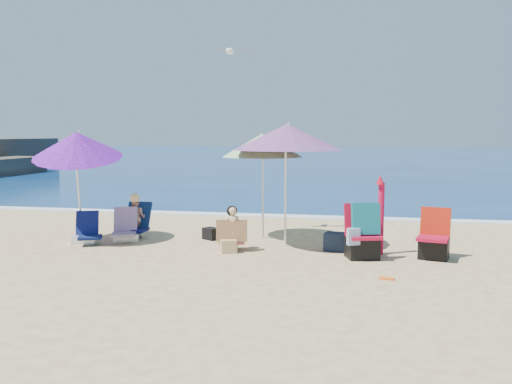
% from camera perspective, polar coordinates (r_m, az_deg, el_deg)
% --- Properties ---
extents(ground, '(120.00, 120.00, 0.00)m').
position_cam_1_polar(ground, '(9.79, 0.60, -7.06)').
color(ground, '#D8BC84').
rests_on(ground, ground).
extents(sea, '(120.00, 80.00, 0.12)m').
position_cam_1_polar(sea, '(54.46, 9.25, 3.58)').
color(sea, navy).
rests_on(sea, ground).
extents(foam, '(120.00, 0.50, 0.04)m').
position_cam_1_polar(foam, '(14.75, 4.21, -2.55)').
color(foam, white).
rests_on(foam, ground).
extents(umbrella_turquoise, '(2.25, 2.25, 2.45)m').
position_cam_1_polar(umbrella_turquoise, '(10.73, 3.24, 5.69)').
color(umbrella_turquoise, white).
rests_on(umbrella_turquoise, ground).
extents(umbrella_striped, '(1.97, 1.97, 2.26)m').
position_cam_1_polar(umbrella_striped, '(11.61, 0.65, 4.82)').
color(umbrella_striped, silver).
rests_on(umbrella_striped, ground).
extents(umbrella_blue, '(2.25, 2.30, 2.44)m').
position_cam_1_polar(umbrella_blue, '(11.71, -17.98, 4.67)').
color(umbrella_blue, silver).
rests_on(umbrella_blue, ground).
extents(furled_umbrella, '(0.17, 0.17, 1.47)m').
position_cam_1_polar(furled_umbrella, '(10.37, 12.75, -1.94)').
color(furled_umbrella, '#C60E39').
rests_on(furled_umbrella, ground).
extents(chair_navy, '(0.82, 0.77, 0.64)m').
position_cam_1_polar(chair_navy, '(11.77, -17.17, -4.25)').
color(chair_navy, '#0B143F').
rests_on(chair_navy, ground).
extents(chair_rainbow, '(0.67, 0.83, 0.69)m').
position_cam_1_polar(chair_rainbow, '(11.81, -13.28, -4.05)').
color(chair_rainbow, '#D36A4A').
rests_on(chair_rainbow, ground).
extents(camp_chair_left, '(0.65, 0.72, 0.91)m').
position_cam_1_polar(camp_chair_left, '(10.37, 17.88, -5.08)').
color(camp_chair_left, '#A70B27').
rests_on(camp_chair_left, ground).
extents(camp_chair_right, '(0.71, 0.75, 1.02)m').
position_cam_1_polar(camp_chair_right, '(10.04, 10.90, -4.70)').
color(camp_chair_right, red).
rests_on(camp_chair_right, ground).
extents(person_center, '(0.61, 0.51, 0.85)m').
position_cam_1_polar(person_center, '(10.48, -2.47, -3.88)').
color(person_center, tan).
rests_on(person_center, ground).
extents(person_left, '(0.53, 0.66, 0.96)m').
position_cam_1_polar(person_left, '(12.08, -12.25, -2.58)').
color(person_left, tan).
rests_on(person_left, ground).
extents(bag_black_a, '(0.41, 0.39, 0.24)m').
position_cam_1_polar(bag_black_a, '(11.70, -4.64, -4.30)').
color(bag_black_a, black).
rests_on(bag_black_a, ground).
extents(bag_tan, '(0.35, 0.31, 0.25)m').
position_cam_1_polar(bag_tan, '(10.37, -2.85, -5.62)').
color(bag_tan, tan).
rests_on(bag_tan, ground).
extents(bag_navy_b, '(0.51, 0.41, 0.34)m').
position_cam_1_polar(bag_navy_b, '(10.67, 8.35, -5.10)').
color(bag_navy_b, '#172133').
rests_on(bag_navy_b, ground).
extents(orange_item, '(0.24, 0.14, 0.03)m').
position_cam_1_polar(orange_item, '(8.77, 13.34, -8.68)').
color(orange_item, orange).
rests_on(orange_item, ground).
extents(seagull, '(0.81, 0.42, 0.14)m').
position_cam_1_polar(seagull, '(12.45, -2.67, 14.31)').
color(seagull, white).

